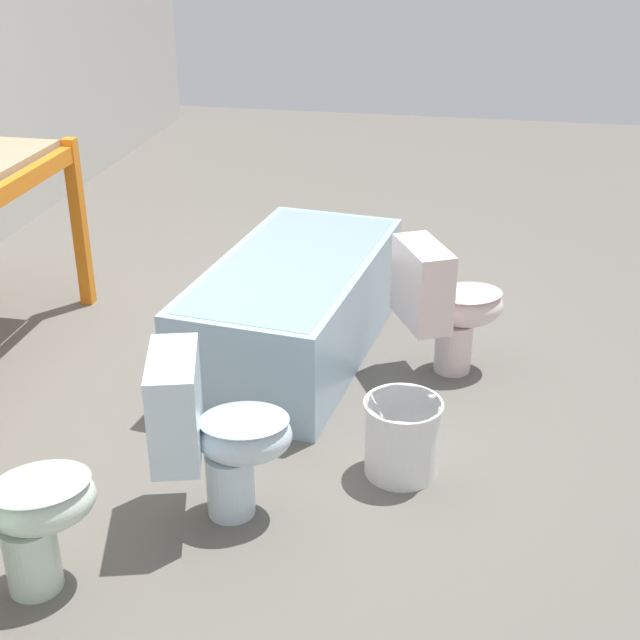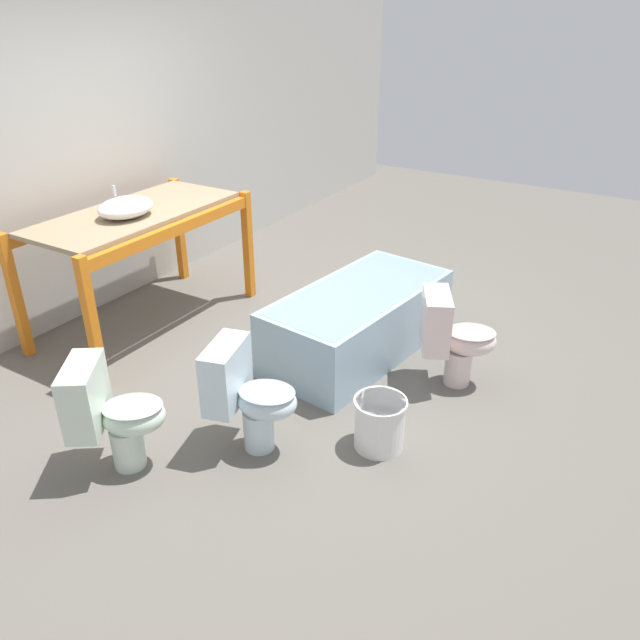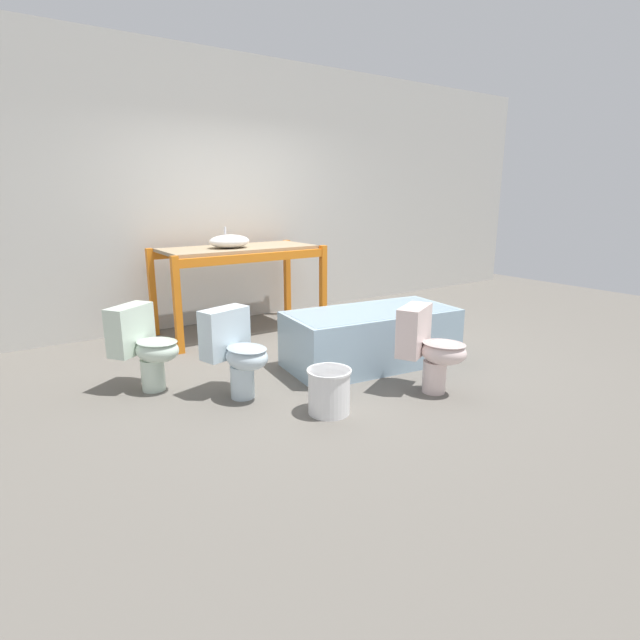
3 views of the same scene
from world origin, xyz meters
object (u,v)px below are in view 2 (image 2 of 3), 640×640
bathtub_main (358,317)px  toilet_far (111,412)px  toilet_near (247,393)px  toilet_extra (453,335)px  sink_basin (126,207)px  bucket_white (380,422)px

bathtub_main → toilet_far: toilet_far is taller
toilet_near → toilet_extra: 1.55m
sink_basin → toilet_extra: 2.64m
sink_basin → bathtub_main: 1.98m
toilet_far → bathtub_main: bearing=-51.3°
toilet_near → bucket_white: bearing=-74.8°
bathtub_main → toilet_far: bearing=170.7°
bathtub_main → bucket_white: size_ratio=4.97×
toilet_near → bucket_white: (0.41, -0.69, -0.21)m
bathtub_main → toilet_extra: size_ratio=2.40×
toilet_near → toilet_far: size_ratio=1.00×
sink_basin → toilet_far: sink_basin is taller
toilet_far → toilet_extra: size_ratio=1.00×
toilet_near → bucket_white: size_ratio=2.08×
toilet_far → toilet_extra: bearing=-70.6°
bucket_white → toilet_extra: bearing=-6.7°
bathtub_main → toilet_near: bearing=-173.6°
sink_basin → bathtub_main: (0.63, -1.71, -0.77)m
toilet_near → toilet_far: (-0.56, 0.55, 0.00)m
bucket_white → sink_basin: bearing=81.9°
sink_basin → toilet_near: 1.97m
toilet_extra → bathtub_main: bearing=58.8°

